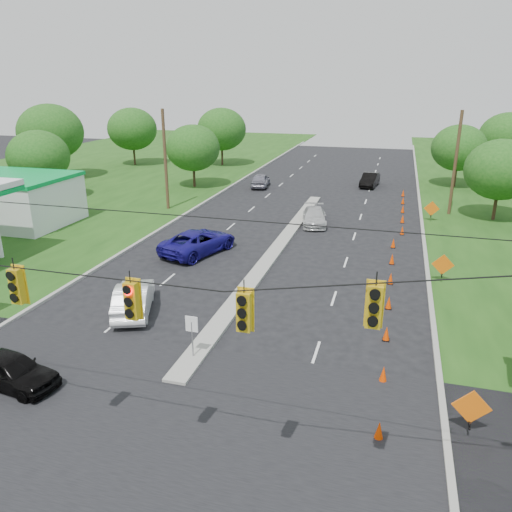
% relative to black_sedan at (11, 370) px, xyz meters
% --- Properties ---
extents(ground, '(160.00, 160.00, 0.00)m').
position_rel_black_sedan_xyz_m(ground, '(6.08, -2.27, -0.69)').
color(ground, black).
rests_on(ground, ground).
extents(cross_street, '(160.00, 14.00, 0.02)m').
position_rel_black_sedan_xyz_m(cross_street, '(6.08, -2.27, -0.69)').
color(cross_street, black).
rests_on(cross_street, ground).
extents(curb_left, '(0.25, 110.00, 0.16)m').
position_rel_black_sedan_xyz_m(curb_left, '(-4.02, 27.73, -0.69)').
color(curb_left, gray).
rests_on(curb_left, ground).
extents(curb_right, '(0.25, 110.00, 0.16)m').
position_rel_black_sedan_xyz_m(curb_right, '(16.18, 27.73, -0.69)').
color(curb_right, gray).
rests_on(curb_right, ground).
extents(median, '(1.00, 34.00, 0.18)m').
position_rel_black_sedan_xyz_m(median, '(6.08, 18.73, -0.69)').
color(median, gray).
rests_on(median, ground).
extents(median_sign, '(0.55, 0.06, 2.05)m').
position_rel_black_sedan_xyz_m(median_sign, '(6.08, 3.73, 0.77)').
color(median_sign, gray).
rests_on(median_sign, ground).
extents(signal_span, '(25.60, 0.32, 9.00)m').
position_rel_black_sedan_xyz_m(signal_span, '(6.03, -3.27, 4.28)').
color(signal_span, '#422D1C').
rests_on(signal_span, ground).
extents(utility_pole_far_left, '(0.28, 0.28, 9.00)m').
position_rel_black_sedan_xyz_m(utility_pole_far_left, '(-6.42, 27.73, 3.81)').
color(utility_pole_far_left, '#422D1C').
rests_on(utility_pole_far_left, ground).
extents(utility_pole_far_right, '(0.28, 0.28, 9.00)m').
position_rel_black_sedan_xyz_m(utility_pole_far_right, '(18.58, 32.73, 3.81)').
color(utility_pole_far_right, '#422D1C').
rests_on(utility_pole_far_right, ground).
extents(cone_0, '(0.32, 0.32, 0.70)m').
position_rel_black_sedan_xyz_m(cone_0, '(14.00, 0.73, -0.34)').
color(cone_0, '#EB3B00').
rests_on(cone_0, ground).
extents(cone_1, '(0.32, 0.32, 0.70)m').
position_rel_black_sedan_xyz_m(cone_1, '(14.00, 4.23, -0.34)').
color(cone_1, '#EB3B00').
rests_on(cone_1, ground).
extents(cone_2, '(0.32, 0.32, 0.70)m').
position_rel_black_sedan_xyz_m(cone_2, '(14.00, 7.73, -0.34)').
color(cone_2, '#EB3B00').
rests_on(cone_2, ground).
extents(cone_3, '(0.32, 0.32, 0.70)m').
position_rel_black_sedan_xyz_m(cone_3, '(14.00, 11.23, -0.34)').
color(cone_3, '#EB3B00').
rests_on(cone_3, ground).
extents(cone_4, '(0.32, 0.32, 0.70)m').
position_rel_black_sedan_xyz_m(cone_4, '(14.00, 14.73, -0.34)').
color(cone_4, '#EB3B00').
rests_on(cone_4, ground).
extents(cone_5, '(0.32, 0.32, 0.70)m').
position_rel_black_sedan_xyz_m(cone_5, '(14.00, 18.23, -0.34)').
color(cone_5, '#EB3B00').
rests_on(cone_5, ground).
extents(cone_6, '(0.32, 0.32, 0.70)m').
position_rel_black_sedan_xyz_m(cone_6, '(14.00, 21.73, -0.34)').
color(cone_6, '#EB3B00').
rests_on(cone_6, ground).
extents(cone_7, '(0.32, 0.32, 0.70)m').
position_rel_black_sedan_xyz_m(cone_7, '(14.60, 25.23, -0.34)').
color(cone_7, '#EB3B00').
rests_on(cone_7, ground).
extents(cone_8, '(0.32, 0.32, 0.70)m').
position_rel_black_sedan_xyz_m(cone_8, '(14.60, 28.73, -0.34)').
color(cone_8, '#EB3B00').
rests_on(cone_8, ground).
extents(cone_9, '(0.32, 0.32, 0.70)m').
position_rel_black_sedan_xyz_m(cone_9, '(14.60, 32.23, -0.34)').
color(cone_9, '#EB3B00').
rests_on(cone_9, ground).
extents(cone_10, '(0.32, 0.32, 0.70)m').
position_rel_black_sedan_xyz_m(cone_10, '(14.60, 35.73, -0.34)').
color(cone_10, '#EB3B00').
rests_on(cone_10, ground).
extents(cone_11, '(0.32, 0.32, 0.70)m').
position_rel_black_sedan_xyz_m(cone_11, '(14.60, 39.23, -0.34)').
color(cone_11, '#EB3B00').
rests_on(cone_11, ground).
extents(work_sign_0, '(1.27, 0.58, 1.37)m').
position_rel_black_sedan_xyz_m(work_sign_0, '(16.88, 1.73, 0.40)').
color(work_sign_0, black).
rests_on(work_sign_0, ground).
extents(work_sign_1, '(1.27, 0.58, 1.37)m').
position_rel_black_sedan_xyz_m(work_sign_1, '(16.88, 15.73, 0.40)').
color(work_sign_1, black).
rests_on(work_sign_1, ground).
extents(work_sign_2, '(1.27, 0.58, 1.37)m').
position_rel_black_sedan_xyz_m(work_sign_2, '(16.88, 29.73, 0.40)').
color(work_sign_2, black).
rests_on(work_sign_2, ground).
extents(tree_2, '(5.88, 5.88, 6.86)m').
position_rel_black_sedan_xyz_m(tree_2, '(-19.92, 27.73, 3.65)').
color(tree_2, black).
rests_on(tree_2, ground).
extents(tree_3, '(7.56, 7.56, 8.82)m').
position_rel_black_sedan_xyz_m(tree_3, '(-25.92, 37.73, 4.89)').
color(tree_3, black).
rests_on(tree_3, ground).
extents(tree_4, '(6.72, 6.72, 7.84)m').
position_rel_black_sedan_xyz_m(tree_4, '(-21.92, 49.73, 4.27)').
color(tree_4, black).
rests_on(tree_4, ground).
extents(tree_5, '(5.88, 5.88, 6.86)m').
position_rel_black_sedan_xyz_m(tree_5, '(-7.92, 37.73, 3.65)').
color(tree_5, black).
rests_on(tree_5, ground).
extents(tree_6, '(6.72, 6.72, 7.84)m').
position_rel_black_sedan_xyz_m(tree_6, '(-9.92, 52.73, 4.27)').
color(tree_6, black).
rests_on(tree_6, ground).
extents(tree_9, '(5.88, 5.88, 6.86)m').
position_rel_black_sedan_xyz_m(tree_9, '(22.08, 31.73, 3.65)').
color(tree_9, black).
rests_on(tree_9, ground).
extents(tree_11, '(6.72, 6.72, 7.84)m').
position_rel_black_sedan_xyz_m(tree_11, '(26.08, 52.73, 4.27)').
color(tree_11, black).
rests_on(tree_11, ground).
extents(tree_12, '(5.88, 5.88, 6.86)m').
position_rel_black_sedan_xyz_m(tree_12, '(20.08, 45.73, 3.65)').
color(tree_12, black).
rests_on(tree_12, ground).
extents(black_sedan, '(4.23, 2.17, 1.38)m').
position_rel_black_sedan_xyz_m(black_sedan, '(0.00, 0.00, 0.00)').
color(black_sedan, black).
rests_on(black_sedan, ground).
extents(white_sedan, '(3.30, 5.05, 1.57)m').
position_rel_black_sedan_xyz_m(white_sedan, '(1.34, 7.26, 0.10)').
color(white_sedan, white).
rests_on(white_sedan, ground).
extents(blue_pickup, '(4.54, 6.55, 1.66)m').
position_rel_black_sedan_xyz_m(blue_pickup, '(1.02, 16.87, 0.14)').
color(blue_pickup, navy).
rests_on(blue_pickup, ground).
extents(silver_car_far, '(2.76, 4.98, 1.37)m').
position_rel_black_sedan_xyz_m(silver_car_far, '(7.54, 26.21, -0.01)').
color(silver_car_far, '#B9B9B9').
rests_on(silver_car_far, ground).
extents(silver_car_oncoming, '(2.37, 4.69, 1.53)m').
position_rel_black_sedan_xyz_m(silver_car_oncoming, '(-0.82, 39.82, 0.08)').
color(silver_car_oncoming, slate).
rests_on(silver_car_oncoming, ground).
extents(dark_car_receding, '(2.09, 4.71, 1.50)m').
position_rel_black_sedan_xyz_m(dark_car_receding, '(10.93, 43.45, 0.06)').
color(dark_car_receding, black).
rests_on(dark_car_receding, ground).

